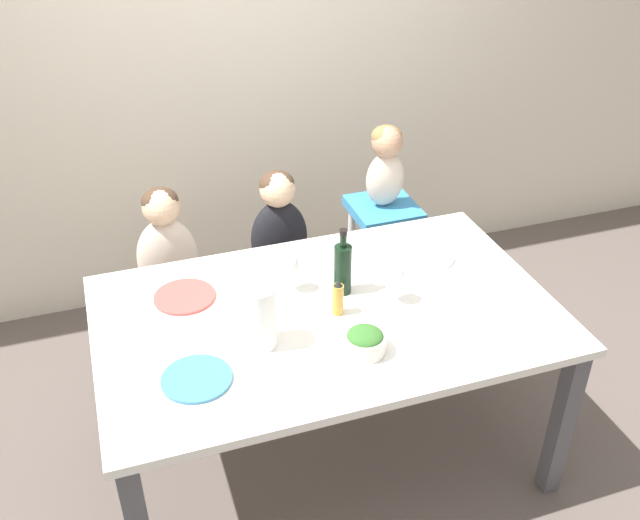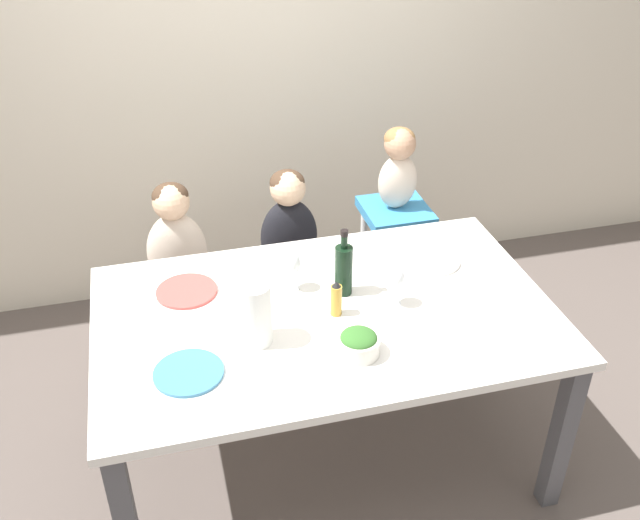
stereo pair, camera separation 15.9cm
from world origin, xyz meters
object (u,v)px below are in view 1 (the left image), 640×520
Objects in this scene: chair_right_highchair at (382,236)px; person_baby_right at (386,161)px; dinner_plate_back_right at (426,256)px; paper_towel_roll at (260,316)px; wine_glass_near at (395,276)px; wine_bottle at (343,267)px; wine_glass_far at (290,265)px; chair_far_left at (174,306)px; person_child_center at (279,223)px; dinner_plate_front_left at (197,379)px; person_child_left at (166,242)px; salad_bowl_large at (365,341)px; chair_far_center at (281,286)px; dinner_plate_back_left at (185,297)px.

person_baby_right is at bearing 90.00° from chair_right_highchair.
dinner_plate_back_right reaches higher than chair_right_highchair.
wine_glass_near is at bearing 8.93° from paper_towel_roll.
wine_glass_near is 0.37m from dinner_plate_back_right.
wine_bottle is at bearing -163.98° from dinner_plate_back_right.
person_baby_right is 0.87m from wine_glass_far.
chair_far_left is 2.76× the size of wine_glass_far.
person_child_center is at bearing 78.90° from wine_glass_far.
paper_towel_roll is (-0.84, -0.86, -0.09)m from person_baby_right.
wine_glass_near is at bearing -45.30° from chair_far_left.
dinner_plate_front_left is at bearing -152.75° from wine_bottle.
paper_towel_roll reaches higher than dinner_plate_back_right.
dinner_plate_front_left is (-0.45, -0.40, -0.11)m from wine_glass_far.
dinner_plate_front_left is at bearing -154.96° from paper_towel_roll.
person_child_left is 1.16m from salad_bowl_large.
paper_towel_roll is at bearing 25.04° from dinner_plate_front_left.
person_child_center reaches higher than wine_glass_near.
person_baby_right is (0.53, 0.00, 0.24)m from person_child_center.
wine_glass_far is at bearing -54.36° from chair_far_left.
chair_far_left is 2.76× the size of wine_glass_near.
wine_glass_far is (-0.11, -0.57, 0.49)m from chair_far_center.
chair_right_highchair is 4.90× the size of salad_bowl_large.
person_child_center reaches higher than chair_far_left.
dinner_plate_back_right is at bearing -93.51° from chair_right_highchair.
person_baby_right is 1.15m from salad_bowl_large.
dinner_plate_front_left reaches higher than chair_right_highchair.
paper_towel_roll is (-0.84, -0.86, 0.32)m from chair_right_highchair.
wine_bottle is at bearing 27.25° from dinner_plate_front_left.
wine_bottle reaches higher than chair_far_left.
paper_towel_roll is at bearing -151.35° from wine_bottle.
paper_towel_roll is (-0.31, -0.86, 0.50)m from chair_far_center.
salad_bowl_large is at bearing -131.56° from wine_glass_near.
dinner_plate_front_left is (-0.58, 0.04, -0.04)m from salad_bowl_large.
paper_towel_roll is 0.44m from dinner_plate_back_left.
paper_towel_roll is 1.00× the size of dinner_plate_back_left.
paper_towel_roll is 1.59× the size of salad_bowl_large.
person_child_center is 0.72m from dinner_plate_back_left.
paper_towel_roll is at bearing -134.31° from chair_right_highchair.
wine_glass_far is at bearing 41.99° from dinner_plate_front_left.
wine_bottle is 1.86× the size of salad_bowl_large.
wine_bottle is at bearing 28.65° from paper_towel_roll.
dinner_plate_front_left is (-0.56, -0.98, 0.03)m from person_child_center.
wine_bottle reaches higher than wine_glass_far.
wine_glass_near reaches higher than dinner_plate_back_left.
person_child_left is at bearing 134.66° from wine_glass_near.
paper_towel_roll reaches higher than person_child_center.
chair_far_center is 0.63m from person_child_left.
person_child_left is at bearing 125.58° from wine_glass_far.
chair_far_center is 2.76× the size of wine_glass_near.
wine_bottle is (0.60, -0.65, 0.49)m from chair_far_left.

